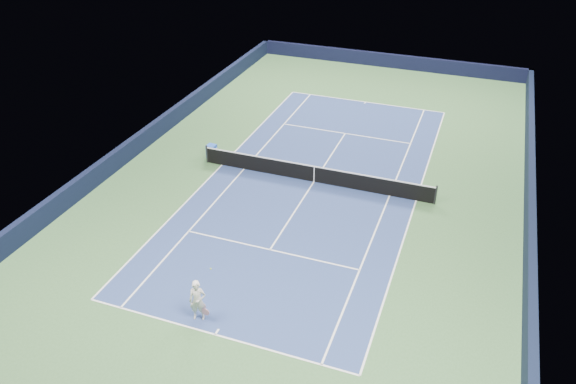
% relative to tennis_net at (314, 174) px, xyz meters
% --- Properties ---
extents(ground, '(40.00, 40.00, 0.00)m').
position_rel_tennis_net_xyz_m(ground, '(0.00, 0.00, -0.50)').
color(ground, '#365E33').
rests_on(ground, ground).
extents(wall_far, '(22.00, 0.35, 1.10)m').
position_rel_tennis_net_xyz_m(wall_far, '(0.00, 19.82, 0.05)').
color(wall_far, black).
rests_on(wall_far, ground).
extents(wall_right, '(0.35, 40.00, 1.10)m').
position_rel_tennis_net_xyz_m(wall_right, '(10.82, 0.00, 0.05)').
color(wall_right, black).
rests_on(wall_right, ground).
extents(wall_left, '(0.35, 40.00, 1.10)m').
position_rel_tennis_net_xyz_m(wall_left, '(-10.82, 0.00, 0.05)').
color(wall_left, black).
rests_on(wall_left, ground).
extents(court_surface, '(10.97, 23.77, 0.01)m').
position_rel_tennis_net_xyz_m(court_surface, '(0.00, 0.00, -0.50)').
color(court_surface, navy).
rests_on(court_surface, ground).
extents(baseline_far, '(10.97, 0.08, 0.00)m').
position_rel_tennis_net_xyz_m(baseline_far, '(0.00, 11.88, -0.50)').
color(baseline_far, white).
rests_on(baseline_far, ground).
extents(baseline_near, '(10.97, 0.08, 0.00)m').
position_rel_tennis_net_xyz_m(baseline_near, '(0.00, -11.88, -0.50)').
color(baseline_near, white).
rests_on(baseline_near, ground).
extents(sideline_doubles_right, '(0.08, 23.77, 0.00)m').
position_rel_tennis_net_xyz_m(sideline_doubles_right, '(5.49, 0.00, -0.50)').
color(sideline_doubles_right, white).
rests_on(sideline_doubles_right, ground).
extents(sideline_doubles_left, '(0.08, 23.77, 0.00)m').
position_rel_tennis_net_xyz_m(sideline_doubles_left, '(-5.49, 0.00, -0.50)').
color(sideline_doubles_left, white).
rests_on(sideline_doubles_left, ground).
extents(sideline_singles_right, '(0.08, 23.77, 0.00)m').
position_rel_tennis_net_xyz_m(sideline_singles_right, '(4.12, 0.00, -0.50)').
color(sideline_singles_right, white).
rests_on(sideline_singles_right, ground).
extents(sideline_singles_left, '(0.08, 23.77, 0.00)m').
position_rel_tennis_net_xyz_m(sideline_singles_left, '(-4.12, 0.00, -0.50)').
color(sideline_singles_left, white).
rests_on(sideline_singles_left, ground).
extents(service_line_far, '(8.23, 0.08, 0.00)m').
position_rel_tennis_net_xyz_m(service_line_far, '(0.00, 6.40, -0.50)').
color(service_line_far, white).
rests_on(service_line_far, ground).
extents(service_line_near, '(8.23, 0.08, 0.00)m').
position_rel_tennis_net_xyz_m(service_line_near, '(0.00, -6.40, -0.50)').
color(service_line_near, white).
rests_on(service_line_near, ground).
extents(center_service_line, '(0.08, 12.80, 0.00)m').
position_rel_tennis_net_xyz_m(center_service_line, '(0.00, 0.00, -0.50)').
color(center_service_line, white).
rests_on(center_service_line, ground).
extents(center_mark_far, '(0.08, 0.30, 0.00)m').
position_rel_tennis_net_xyz_m(center_mark_far, '(0.00, 11.73, -0.50)').
color(center_mark_far, white).
rests_on(center_mark_far, ground).
extents(center_mark_near, '(0.08, 0.30, 0.00)m').
position_rel_tennis_net_xyz_m(center_mark_near, '(0.00, -11.73, -0.50)').
color(center_mark_near, white).
rests_on(center_mark_near, ground).
extents(tennis_net, '(12.90, 0.10, 1.07)m').
position_rel_tennis_net_xyz_m(tennis_net, '(0.00, 0.00, 0.00)').
color(tennis_net, black).
rests_on(tennis_net, ground).
extents(sponsor_cube, '(0.59, 0.51, 0.83)m').
position_rel_tennis_net_xyz_m(sponsor_cube, '(-6.40, 0.56, -0.09)').
color(sponsor_cube, blue).
rests_on(sponsor_cube, ground).
extents(tennis_player, '(0.85, 1.33, 1.77)m').
position_rel_tennis_net_xyz_m(tennis_player, '(-0.95, -11.30, 0.38)').
color(tennis_player, silver).
rests_on(tennis_player, ground).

